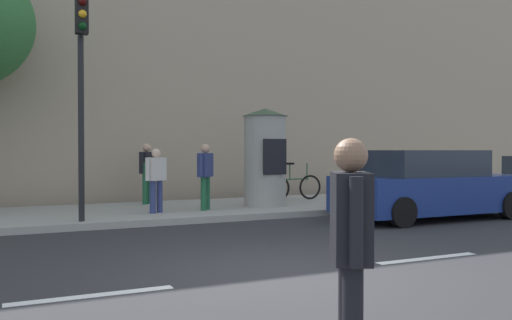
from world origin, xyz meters
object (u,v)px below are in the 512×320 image
Objects in this scene: poster_column at (265,156)px; pedestrian_in_light_jacket at (351,241)px; pedestrian_tallest at (147,169)px; parked_car_red at (428,186)px; bicycle_leaning at (294,187)px; pedestrian_near_pole at (205,171)px; traffic_light at (81,72)px; pedestrian_in_red_top at (155,175)px.

poster_column is 10.46m from pedestrian_in_light_jacket.
pedestrian_tallest reaches higher than parked_car_red.
pedestrian_near_pole is at bearing -157.19° from bicycle_leaning.
bicycle_leaning is at bearing 20.50° from traffic_light.
pedestrian_near_pole is at bearing 17.92° from traffic_light.
poster_column is 3.22m from pedestrian_tallest.
pedestrian_near_pole is 3.55m from bicycle_leaning.
pedestrian_near_pole reaches higher than pedestrian_in_red_top.
pedestrian_in_red_top is 0.84× the size of bicycle_leaning.
traffic_light reaches higher than pedestrian_near_pole.
pedestrian_tallest is 0.36× the size of parked_car_red.
poster_column is 0.56× the size of parked_car_red.
poster_column reaches higher than pedestrian_in_red_top.
bicycle_leaning is (4.15, -0.69, -0.56)m from pedestrian_tallest.
pedestrian_near_pole reaches higher than bicycle_leaning.
pedestrian_tallest reaches higher than pedestrian_in_red_top.
pedestrian_tallest is at bearing 114.16° from pedestrian_near_pole.
poster_column is at bearing -33.26° from pedestrian_tallest.
bicycle_leaning is (5.57, 10.67, -0.45)m from pedestrian_in_light_jacket.
pedestrian_tallest is (-0.92, 2.05, 0.00)m from pedestrian_near_pole.
parked_car_red is (1.32, -4.01, 0.23)m from bicycle_leaning.
traffic_light is at bearing 167.39° from parked_car_red.
pedestrian_in_light_jacket is 9.59m from parked_car_red.
pedestrian_in_light_jacket is 12.05m from bicycle_leaning.
parked_car_red is at bearing -30.22° from pedestrian_near_pole.
traffic_light is at bearing -159.50° from bicycle_leaning.
traffic_light is 2.55× the size of bicycle_leaning.
traffic_light is at bearing -124.40° from pedestrian_tallest.
poster_column is 2.03m from bicycle_leaning.
pedestrian_in_light_jacket is at bearing -96.76° from pedestrian_in_red_top.
pedestrian_in_light_jacket is 1.13× the size of pedestrian_in_red_top.
pedestrian_near_pole is (2.34, 9.31, 0.10)m from pedestrian_in_light_jacket.
parked_car_red reaches higher than bicycle_leaning.
bicycle_leaning is at bearing 22.81° from pedestrian_near_pole.
pedestrian_tallest is 4.25m from bicycle_leaning.
pedestrian_in_light_jacket is at bearing -104.11° from pedestrian_near_pole.
pedestrian_near_pole is at bearing 2.33° from pedestrian_in_red_top.
parked_car_red is (5.80, -2.60, -0.27)m from pedestrian_in_red_top.
pedestrian_in_red_top reaches higher than bicycle_leaning.
pedestrian_in_light_jacket is at bearing -135.99° from parked_car_red.
parked_car_red is (6.90, 6.66, -0.23)m from pedestrian_in_light_jacket.
pedestrian_tallest reaches higher than pedestrian_in_light_jacket.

